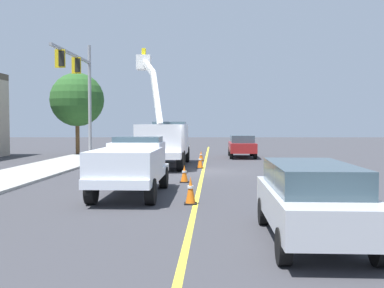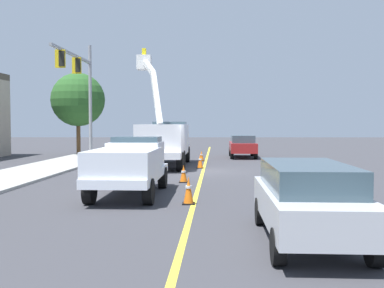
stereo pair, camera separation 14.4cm
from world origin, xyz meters
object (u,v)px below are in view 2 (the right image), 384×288
(service_pickup_truck, at_px, (130,164))
(traffic_cone_trailing, at_px, (202,156))
(traffic_signal_mast, at_px, (81,82))
(traffic_cone_leading, at_px, (189,190))
(trailing_sedan, at_px, (308,197))
(traffic_cone_mid_rear, at_px, (200,161))
(passing_minivan, at_px, (243,145))
(traffic_cone_mid_front, at_px, (184,174))
(utility_bucket_truck, at_px, (165,139))

(service_pickup_truck, height_order, traffic_cone_trailing, service_pickup_truck)
(traffic_signal_mast, bearing_deg, traffic_cone_leading, -153.68)
(trailing_sedan, xyz_separation_m, traffic_signal_mast, (18.83, 9.76, 4.26))
(service_pickup_truck, bearing_deg, traffic_cone_mid_rear, -14.92)
(passing_minivan, xyz_separation_m, traffic_cone_mid_front, (-14.46, 4.06, -0.60))
(service_pickup_truck, height_order, traffic_cone_leading, service_pickup_truck)
(traffic_cone_mid_rear, bearing_deg, passing_minivan, -21.58)
(utility_bucket_truck, height_order, traffic_cone_mid_rear, utility_bucket_truck)
(trailing_sedan, height_order, traffic_cone_mid_front, trailing_sedan)
(traffic_cone_leading, height_order, traffic_cone_mid_front, traffic_cone_leading)
(traffic_cone_leading, bearing_deg, traffic_cone_mid_rear, -2.35)
(traffic_cone_mid_front, distance_m, traffic_cone_mid_rear, 6.22)
(utility_bucket_truck, xyz_separation_m, traffic_cone_leading, (-12.88, -1.65, -1.19))
(traffic_cone_mid_rear, relative_size, traffic_cone_trailing, 1.19)
(passing_minivan, height_order, traffic_cone_mid_front, passing_minivan)
(passing_minivan, bearing_deg, trailing_sedan, 177.42)
(traffic_cone_leading, bearing_deg, utility_bucket_truck, 7.31)
(traffic_cone_leading, bearing_deg, traffic_cone_trailing, -2.10)
(traffic_signal_mast, bearing_deg, traffic_cone_trailing, -74.76)
(service_pickup_truck, relative_size, traffic_cone_mid_front, 7.42)
(passing_minivan, relative_size, traffic_cone_trailing, 6.93)
(traffic_cone_mid_front, height_order, traffic_cone_trailing, traffic_cone_mid_front)
(service_pickup_truck, xyz_separation_m, traffic_cone_trailing, (14.74, -2.72, -0.77))
(traffic_cone_trailing, height_order, traffic_signal_mast, traffic_signal_mast)
(trailing_sedan, relative_size, traffic_cone_trailing, 6.93)
(utility_bucket_truck, xyz_separation_m, traffic_cone_trailing, (3.58, -2.26, -1.28))
(traffic_cone_leading, bearing_deg, traffic_cone_mid_front, 3.34)
(service_pickup_truck, relative_size, traffic_cone_leading, 6.40)
(traffic_cone_mid_rear, height_order, traffic_signal_mast, traffic_signal_mast)
(utility_bucket_truck, xyz_separation_m, service_pickup_truck, (-11.17, 0.47, -0.50))
(passing_minivan, xyz_separation_m, traffic_cone_leading, (-19.72, 3.75, -0.53))
(traffic_cone_mid_front, distance_m, traffic_cone_trailing, 11.23)
(traffic_cone_mid_rear, bearing_deg, trailing_sedan, -172.16)
(traffic_cone_leading, height_order, traffic_cone_mid_rear, traffic_cone_leading)
(utility_bucket_truck, xyz_separation_m, passing_minivan, (6.85, -5.40, -0.65))
(trailing_sedan, relative_size, traffic_signal_mast, 0.62)
(utility_bucket_truck, height_order, traffic_cone_trailing, utility_bucket_truck)
(service_pickup_truck, relative_size, traffic_cone_trailing, 8.08)
(passing_minivan, height_order, trailing_sedan, same)
(trailing_sedan, relative_size, traffic_cone_mid_rear, 5.82)
(service_pickup_truck, xyz_separation_m, traffic_cone_mid_rear, (9.72, -2.59, -0.71))
(service_pickup_truck, distance_m, trailing_sedan, 7.81)
(trailing_sedan, xyz_separation_m, traffic_cone_leading, (4.47, 2.66, -0.53))
(utility_bucket_truck, bearing_deg, traffic_cone_mid_front, -169.99)
(passing_minivan, relative_size, traffic_cone_mid_rear, 5.82)
(passing_minivan, xyz_separation_m, traffic_cone_trailing, (-3.27, 3.15, -0.63))
(traffic_cone_trailing, bearing_deg, service_pickup_truck, 169.53)
(utility_bucket_truck, relative_size, traffic_cone_mid_front, 10.84)
(traffic_cone_mid_front, height_order, traffic_cone_mid_rear, traffic_cone_mid_rear)
(traffic_cone_mid_front, xyz_separation_m, traffic_signal_mast, (9.10, 6.79, 4.86))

